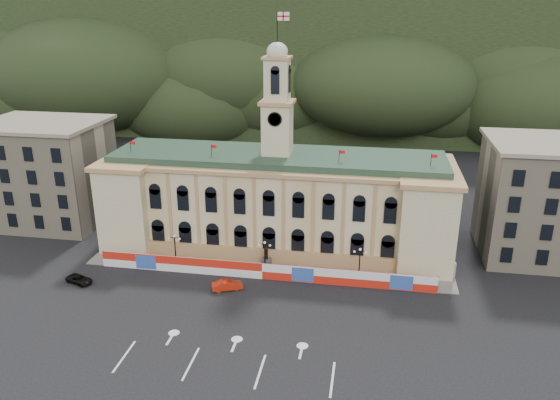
% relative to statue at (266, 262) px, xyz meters
% --- Properties ---
extents(ground, '(260.00, 260.00, 0.00)m').
position_rel_statue_xyz_m(ground, '(0.00, -18.00, -1.19)').
color(ground, black).
rests_on(ground, ground).
extents(lane_markings, '(26.00, 10.00, 0.02)m').
position_rel_statue_xyz_m(lane_markings, '(0.00, -23.00, -1.18)').
color(lane_markings, white).
rests_on(lane_markings, ground).
extents(hill_ridge, '(230.00, 80.00, 64.00)m').
position_rel_statue_xyz_m(hill_ridge, '(0.03, 103.99, 18.30)').
color(hill_ridge, black).
rests_on(hill_ridge, ground).
extents(city_hall, '(56.20, 17.60, 37.10)m').
position_rel_statue_xyz_m(city_hall, '(0.00, 9.63, 6.66)').
color(city_hall, beige).
rests_on(city_hall, ground).
extents(side_building_left, '(21.00, 17.00, 18.60)m').
position_rel_statue_xyz_m(side_building_left, '(-43.00, 12.93, 8.14)').
color(side_building_left, tan).
rests_on(side_building_left, ground).
extents(side_building_right, '(21.00, 17.00, 18.60)m').
position_rel_statue_xyz_m(side_building_right, '(43.00, 12.93, 8.14)').
color(side_building_right, tan).
rests_on(side_building_right, ground).
extents(hoarding_fence, '(50.00, 0.44, 2.50)m').
position_rel_statue_xyz_m(hoarding_fence, '(0.06, -2.93, 0.06)').
color(hoarding_fence, red).
rests_on(hoarding_fence, ground).
extents(pavement, '(56.00, 5.50, 0.16)m').
position_rel_statue_xyz_m(pavement, '(0.00, -0.25, -1.11)').
color(pavement, slate).
rests_on(pavement, ground).
extents(statue, '(1.40, 1.40, 3.72)m').
position_rel_statue_xyz_m(statue, '(0.00, 0.00, 0.00)').
color(statue, '#595651').
rests_on(statue, ground).
extents(lamp_left, '(1.96, 0.44, 5.15)m').
position_rel_statue_xyz_m(lamp_left, '(-14.00, -1.00, 1.89)').
color(lamp_left, black).
rests_on(lamp_left, ground).
extents(lamp_center, '(1.96, 0.44, 5.15)m').
position_rel_statue_xyz_m(lamp_center, '(0.00, -1.00, 1.89)').
color(lamp_center, black).
rests_on(lamp_center, ground).
extents(lamp_right, '(1.96, 0.44, 5.15)m').
position_rel_statue_xyz_m(lamp_right, '(14.00, -1.00, 1.89)').
color(lamp_right, black).
rests_on(lamp_right, ground).
extents(red_sedan, '(4.60, 5.42, 1.43)m').
position_rel_statue_xyz_m(red_sedan, '(-4.26, -6.96, -0.47)').
color(red_sedan, red).
rests_on(red_sedan, ground).
extents(black_suv, '(4.45, 5.30, 1.14)m').
position_rel_statue_xyz_m(black_suv, '(-25.91, -8.73, -0.61)').
color(black_suv, black).
rests_on(black_suv, ground).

